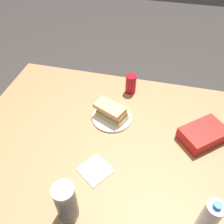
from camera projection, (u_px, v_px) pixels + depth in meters
ground_plane at (103, 204)px, 1.79m from camera, size 8.00×8.00×0.00m
dining_table at (100, 151)px, 1.33m from camera, size 1.41×1.15×0.73m
paper_plate at (112, 117)px, 1.39m from camera, size 0.23×0.23×0.01m
sandwich at (111, 112)px, 1.36m from camera, size 0.21×0.15×0.08m
soda_can_red at (131, 84)px, 1.52m from camera, size 0.07×0.07×0.12m
chip_bag at (203, 134)px, 1.26m from camera, size 0.27×0.26×0.07m
water_bottle_tall at (207, 221)px, 0.87m from camera, size 0.06×0.06×0.25m
plastic_cup_stack at (66, 202)px, 0.94m from camera, size 0.08×0.08×0.20m
paper_napkin at (95, 170)px, 1.15m from camera, size 0.18×0.18×0.01m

